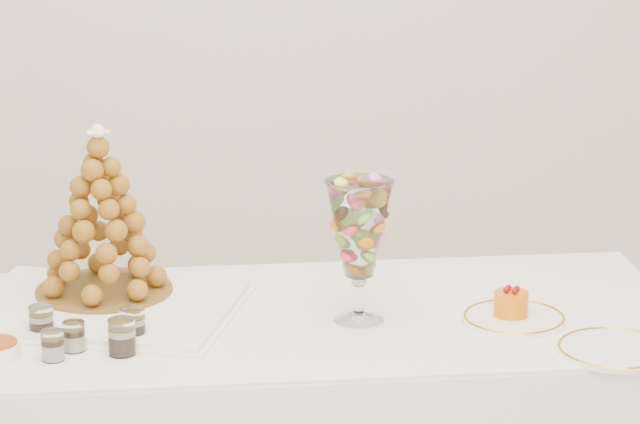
{
  "coord_description": "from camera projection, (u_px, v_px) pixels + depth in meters",
  "views": [
    {
      "loc": [
        -0.19,
        -2.68,
        1.83
      ],
      "look_at": [
        0.04,
        0.22,
        0.99
      ],
      "focal_mm": 85.0,
      "sensor_mm": 36.0,
      "label": 1
    }
  ],
  "objects": [
    {
      "name": "mousse_cake",
      "position": [
        511.0,
        303.0,
        3.25
      ],
      "size": [
        0.07,
        0.07,
        0.07
      ],
      "color": "orange",
      "rests_on": "cake_plate"
    },
    {
      "name": "macaron_vase",
      "position": [
        359.0,
        230.0,
        3.2
      ],
      "size": [
        0.14,
        0.14,
        0.31
      ],
      "color": "white",
      "rests_on": "buffet_table"
    },
    {
      "name": "spare_plate",
      "position": [
        615.0,
        350.0,
        3.07
      ],
      "size": [
        0.24,
        0.24,
        0.01
      ],
      "primitive_type": "cylinder",
      "color": "white",
      "rests_on": "buffet_table"
    },
    {
      "name": "cake_plate",
      "position": [
        514.0,
        319.0,
        3.25
      ],
      "size": [
        0.22,
        0.22,
        0.01
      ],
      "primitive_type": "cylinder",
      "color": "white",
      "rests_on": "buffet_table"
    },
    {
      "name": "verrine_b",
      "position": [
        74.0,
        336.0,
        3.08
      ],
      "size": [
        0.06,
        0.06,
        0.06
      ],
      "primitive_type": "cylinder",
      "rotation": [
        0.0,
        0.0,
        -0.33
      ],
      "color": "white",
      "rests_on": "buffet_table"
    },
    {
      "name": "verrine_c",
      "position": [
        133.0,
        325.0,
        3.12
      ],
      "size": [
        0.06,
        0.06,
        0.07
      ],
      "primitive_type": "cylinder",
      "rotation": [
        0.0,
        0.0,
        -0.15
      ],
      "color": "white",
      "rests_on": "buffet_table"
    },
    {
      "name": "lace_tray",
      "position": [
        101.0,
        308.0,
        3.3
      ],
      "size": [
        0.66,
        0.57,
        0.02
      ],
      "primitive_type": "cube",
      "rotation": [
        0.0,
        0.0,
        -0.29
      ],
      "color": "white",
      "rests_on": "buffet_table"
    },
    {
      "name": "verrine_e",
      "position": [
        122.0,
        337.0,
        3.05
      ],
      "size": [
        0.07,
        0.07,
        0.07
      ],
      "primitive_type": "cylinder",
      "rotation": [
        0.0,
        0.0,
        -0.29
      ],
      "color": "white",
      "rests_on": "buffet_table"
    },
    {
      "name": "croquembouche",
      "position": [
        101.0,
        211.0,
        3.33
      ],
      "size": [
        0.31,
        0.31,
        0.38
      ],
      "rotation": [
        0.0,
        0.0,
        -0.16
      ],
      "color": "brown",
      "rests_on": "lace_tray"
    },
    {
      "name": "verrine_a",
      "position": [
        41.0,
        322.0,
        3.15
      ],
      "size": [
        0.06,
        0.06,
        0.07
      ],
      "primitive_type": "cylinder",
      "rotation": [
        0.0,
        0.0,
        0.17
      ],
      "color": "white",
      "rests_on": "buffet_table"
    },
    {
      "name": "verrine_d",
      "position": [
        53.0,
        346.0,
        3.03
      ],
      "size": [
        0.05,
        0.05,
        0.06
      ],
      "primitive_type": "cylinder",
      "rotation": [
        0.0,
        0.0,
        -0.13
      ],
      "color": "white",
      "rests_on": "buffet_table"
    }
  ]
}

